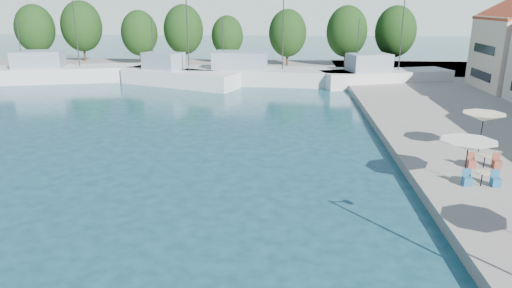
# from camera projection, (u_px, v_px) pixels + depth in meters

# --- Properties ---
(quay_far) EXTENTS (90.00, 16.00, 0.60)m
(quay_far) POSITION_uv_depth(u_px,v_px,m) (239.00, 68.00, 66.22)
(quay_far) COLOR gray
(quay_far) RESTS_ON ground
(hill_west) EXTENTS (180.00, 40.00, 16.00)m
(hill_west) POSITION_uv_depth(u_px,v_px,m) (203.00, 7.00, 153.98)
(hill_west) COLOR #98A69C
(hill_west) RESTS_ON ground
(hill_east) EXTENTS (140.00, 40.00, 12.00)m
(hill_east) POSITION_uv_depth(u_px,v_px,m) (400.00, 12.00, 168.87)
(hill_east) COLOR #98A69C
(hill_east) RESTS_ON ground
(trawler_01) EXTENTS (19.61, 9.64, 10.20)m
(trawler_01) POSITION_uv_depth(u_px,v_px,m) (60.00, 73.00, 57.00)
(trawler_01) COLOR white
(trawler_01) RESTS_ON ground
(trawler_02) EXTENTS (14.95, 9.22, 10.20)m
(trawler_02) POSITION_uv_depth(u_px,v_px,m) (177.00, 76.00, 54.11)
(trawler_02) COLOR white
(trawler_02) RESTS_ON ground
(trawler_03) EXTENTS (21.01, 6.78, 10.20)m
(trawler_03) POSITION_uv_depth(u_px,v_px,m) (261.00, 75.00, 55.43)
(trawler_03) COLOR silver
(trawler_03) RESTS_ON ground
(trawler_04) EXTENTS (16.04, 8.47, 10.20)m
(trawler_04) POSITION_uv_depth(u_px,v_px,m) (383.00, 77.00, 53.87)
(trawler_04) COLOR silver
(trawler_04) RESTS_ON ground
(tree_01) EXTENTS (5.86, 5.86, 8.67)m
(tree_01) POSITION_uv_depth(u_px,v_px,m) (35.00, 29.00, 70.01)
(tree_01) COLOR #3F2B19
(tree_01) RESTS_ON quay_far
(tree_02) EXTENTS (6.23, 6.23, 9.22)m
(tree_02) POSITION_uv_depth(u_px,v_px,m) (82.00, 26.00, 70.94)
(tree_02) COLOR #3F2B19
(tree_02) RESTS_ON quay_far
(tree_03) EXTENTS (5.30, 5.30, 7.85)m
(tree_03) POSITION_uv_depth(u_px,v_px,m) (139.00, 33.00, 67.32)
(tree_03) COLOR #3F2B19
(tree_03) RESTS_ON quay_far
(tree_04) EXTENTS (5.84, 5.84, 8.65)m
(tree_04) POSITION_uv_depth(u_px,v_px,m) (184.00, 30.00, 67.74)
(tree_04) COLOR #3F2B19
(tree_04) RESTS_ON quay_far
(tree_05) EXTENTS (4.76, 4.76, 7.05)m
(tree_05) POSITION_uv_depth(u_px,v_px,m) (227.00, 36.00, 68.64)
(tree_05) COLOR #3F2B19
(tree_05) RESTS_ON quay_far
(tree_06) EXTENTS (5.41, 5.41, 8.01)m
(tree_06) POSITION_uv_depth(u_px,v_px,m) (288.00, 33.00, 65.74)
(tree_06) COLOR #3F2B19
(tree_06) RESTS_ON quay_far
(tree_07) EXTENTS (5.76, 5.76, 8.53)m
(tree_07) POSITION_uv_depth(u_px,v_px,m) (347.00, 31.00, 64.73)
(tree_07) COLOR #3F2B19
(tree_07) RESTS_ON quay_far
(tree_08) EXTENTS (5.76, 5.76, 8.52)m
(tree_08) POSITION_uv_depth(u_px,v_px,m) (396.00, 31.00, 64.73)
(tree_08) COLOR #3F2B19
(tree_08) RESTS_ON quay_far
(umbrella_white) EXTENTS (2.82, 2.82, 2.24)m
(umbrella_white) POSITION_uv_depth(u_px,v_px,m) (469.00, 145.00, 23.05)
(umbrella_white) COLOR black
(umbrella_white) RESTS_ON quay_right
(umbrella_cream) EXTENTS (2.56, 2.56, 2.46)m
(umbrella_cream) POSITION_uv_depth(u_px,v_px,m) (484.00, 117.00, 27.76)
(umbrella_cream) COLOR black
(umbrella_cream) RESTS_ON quay_right
(cafe_table_02) EXTENTS (1.82, 0.70, 0.76)m
(cafe_table_02) POSITION_uv_depth(u_px,v_px,m) (481.00, 181.00, 23.01)
(cafe_table_02) COLOR black
(cafe_table_02) RESTS_ON quay_right
(cafe_table_03) EXTENTS (1.82, 0.70, 0.76)m
(cafe_table_03) POSITION_uv_depth(u_px,v_px,m) (484.00, 163.00, 25.54)
(cafe_table_03) COLOR black
(cafe_table_03) RESTS_ON quay_right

